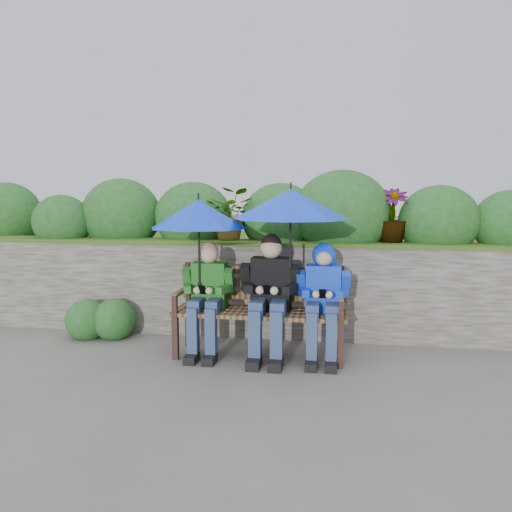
% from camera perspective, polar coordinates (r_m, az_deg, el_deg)
% --- Properties ---
extents(ground, '(60.00, 60.00, 0.00)m').
position_cam_1_polar(ground, '(4.87, -0.19, -11.30)').
color(ground, '#5C5C5C').
rests_on(ground, ground).
extents(garden_backdrop, '(8.00, 2.88, 1.84)m').
position_cam_1_polar(garden_backdrop, '(6.24, 2.61, -0.99)').
color(garden_backdrop, '#544F45').
rests_on(garden_backdrop, ground).
extents(park_bench, '(1.63, 0.48, 0.86)m').
position_cam_1_polar(park_bench, '(4.78, 0.51, -5.57)').
color(park_bench, '#37221B').
rests_on(park_bench, ground).
extents(boy_left, '(0.49, 0.56, 1.08)m').
position_cam_1_polar(boy_left, '(4.79, -5.57, -4.18)').
color(boy_left, '#1A5D1F').
rests_on(boy_left, ground).
extents(boy_middle, '(0.55, 0.64, 1.17)m').
position_cam_1_polar(boy_middle, '(4.66, 1.58, -4.04)').
color(boy_middle, black).
rests_on(boy_middle, ground).
extents(boy_right, '(0.49, 0.59, 1.09)m').
position_cam_1_polar(boy_right, '(4.64, 7.68, -4.05)').
color(boy_right, '#0025CF').
rests_on(boy_right, ground).
extents(umbrella_left, '(0.94, 0.94, 0.88)m').
position_cam_1_polar(umbrella_left, '(4.72, -6.57, 4.79)').
color(umbrella_left, '#0B38EA').
rests_on(umbrella_left, ground).
extents(umbrella_right, '(1.06, 1.06, 0.96)m').
position_cam_1_polar(umbrella_right, '(4.55, 3.98, 5.93)').
color(umbrella_right, '#0B38EA').
rests_on(umbrella_right, ground).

